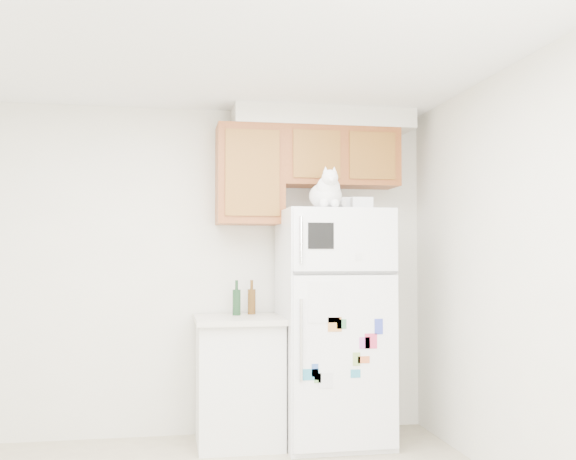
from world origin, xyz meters
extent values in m
cube|color=white|center=(0.00, 2.00, 1.25)|extent=(3.80, 0.04, 2.50)
cube|color=white|center=(0.00, -2.00, 1.25)|extent=(3.80, 0.04, 2.50)
cube|color=white|center=(1.90, 0.00, 1.25)|extent=(0.04, 4.00, 2.50)
cube|color=white|center=(0.00, 0.00, 2.50)|extent=(3.80, 4.00, 0.04)
cube|color=brown|center=(1.20, 1.82, 2.12)|extent=(0.90, 0.33, 0.45)
cube|color=brown|center=(0.50, 1.82, 1.98)|extent=(0.50, 0.33, 0.75)
cube|color=silver|center=(1.07, 1.83, 2.42)|extent=(1.40, 0.37, 0.15)
cube|color=white|center=(1.10, 1.62, 0.85)|extent=(0.76, 0.72, 1.70)
cube|color=white|center=(1.10, 1.25, 1.48)|extent=(0.74, 0.03, 0.44)
cube|color=white|center=(1.10, 1.25, 0.64)|extent=(0.74, 0.03, 1.19)
cube|color=#59595B|center=(1.10, 1.25, 1.25)|extent=(0.74, 0.03, 0.02)
cylinder|color=silver|center=(0.78, 1.22, 1.47)|extent=(0.02, 0.02, 0.32)
cylinder|color=silver|center=(0.78, 1.22, 0.80)|extent=(0.02, 0.02, 0.55)
cube|color=black|center=(0.92, 1.23, 1.50)|extent=(0.18, 0.00, 0.18)
cube|color=white|center=(0.94, 1.23, 1.05)|extent=(0.22, 0.00, 0.28)
cube|color=silver|center=(0.95, 1.23, 0.52)|extent=(0.10, 0.00, 0.10)
cube|color=#CD6133|center=(1.21, 1.23, 0.65)|extent=(0.08, 0.00, 0.05)
cube|color=#397E4F|center=(1.06, 1.23, 0.90)|extent=(0.07, 0.00, 0.07)
cube|color=teal|center=(1.16, 1.23, 0.56)|extent=(0.07, 0.00, 0.06)
cube|color=#325AB1|center=(0.87, 1.23, 0.59)|extent=(0.05, 0.00, 0.09)
cube|color=silver|center=(1.18, 1.23, 1.36)|extent=(0.05, 0.00, 0.05)
cube|color=#303DAA|center=(1.32, 1.23, 0.88)|extent=(0.06, 0.00, 0.11)
cube|color=#649E4F|center=(0.89, 1.23, 0.54)|extent=(0.05, 0.00, 0.06)
cube|color=#C7803E|center=(1.01, 1.23, 0.90)|extent=(0.10, 0.00, 0.10)
cube|color=#89A653|center=(1.16, 1.23, 0.66)|extent=(0.05, 0.00, 0.09)
cube|color=teal|center=(0.85, 1.23, 0.56)|extent=(0.11, 0.00, 0.08)
cube|color=#CE52B3|center=(1.22, 1.23, 0.77)|extent=(0.08, 0.00, 0.08)
cube|color=#CC3358|center=(1.27, 1.23, 0.78)|extent=(0.09, 0.00, 0.10)
cube|color=white|center=(0.41, 1.68, 0.44)|extent=(0.60, 0.60, 0.88)
cube|color=beige|center=(0.41, 1.66, 0.90)|extent=(0.64, 0.64, 0.04)
ellipsoid|color=white|center=(1.00, 1.45, 1.79)|extent=(0.23, 0.31, 0.20)
ellipsoid|color=white|center=(1.00, 1.36, 1.84)|extent=(0.17, 0.13, 0.18)
sphere|color=white|center=(1.00, 1.31, 1.91)|extent=(0.11, 0.11, 0.11)
cone|color=white|center=(0.97, 1.31, 1.96)|extent=(0.04, 0.04, 0.04)
cone|color=white|center=(1.03, 1.31, 1.96)|extent=(0.04, 0.04, 0.04)
cone|color=#D88C8C|center=(0.97, 1.31, 1.96)|extent=(0.02, 0.02, 0.03)
cone|color=#D88C8C|center=(1.03, 1.31, 1.96)|extent=(0.02, 0.02, 0.03)
sphere|color=white|center=(1.00, 1.27, 1.89)|extent=(0.05, 0.05, 0.05)
sphere|color=white|center=(0.96, 1.33, 1.73)|extent=(0.06, 0.06, 0.06)
sphere|color=white|center=(1.04, 1.33, 1.73)|extent=(0.06, 0.06, 0.06)
cylinder|color=white|center=(1.10, 1.56, 1.73)|extent=(0.14, 0.20, 0.07)
cube|color=white|center=(1.19, 1.66, 1.75)|extent=(0.20, 0.17, 0.10)
cube|color=white|center=(1.29, 1.51, 1.74)|extent=(0.16, 0.13, 0.09)
camera|label=1|loc=(-0.11, -3.23, 1.36)|focal=42.00mm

